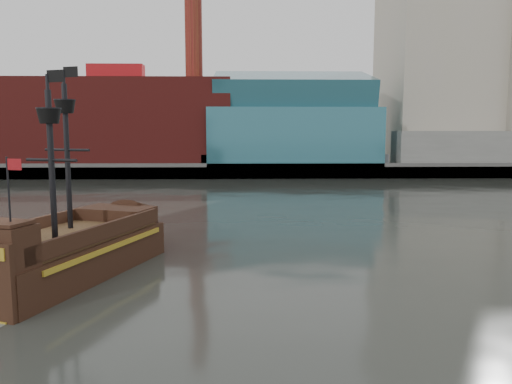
{
  "coord_description": "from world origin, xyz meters",
  "views": [
    {
      "loc": [
        1.08,
        -21.36,
        8.19
      ],
      "look_at": [
        1.96,
        12.21,
        4.0
      ],
      "focal_mm": 35.0,
      "sensor_mm": 36.0,
      "label": 1
    }
  ],
  "objects": [
    {
      "name": "ground",
      "position": [
        0.0,
        0.0,
        0.0
      ],
      "size": [
        400.0,
        400.0,
        0.0
      ],
      "primitive_type": "plane",
      "color": "#292C26",
      "rests_on": "ground"
    },
    {
      "name": "promenade_far",
      "position": [
        0.0,
        92.0,
        1.0
      ],
      "size": [
        220.0,
        60.0,
        2.0
      ],
      "primitive_type": "cube",
      "color": "slate",
      "rests_on": "ground"
    },
    {
      "name": "seawall",
      "position": [
        0.0,
        62.5,
        1.3
      ],
      "size": [
        220.0,
        1.0,
        2.6
      ],
      "primitive_type": "cube",
      "color": "#4C4C49",
      "rests_on": "ground"
    },
    {
      "name": "skyline",
      "position": [
        5.21,
        84.56,
        24.55
      ],
      "size": [
        149.0,
        45.0,
        62.0
      ],
      "color": "brown",
      "rests_on": "promenade_far"
    },
    {
      "name": "pirate_ship",
      "position": [
        -9.03,
        6.04,
        1.15
      ],
      "size": [
        10.25,
        17.61,
        12.65
      ],
      "rotation": [
        0.0,
        0.0,
        -0.33
      ],
      "color": "black",
      "rests_on": "ground"
    }
  ]
}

